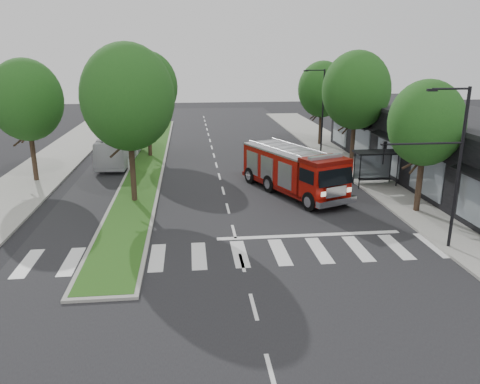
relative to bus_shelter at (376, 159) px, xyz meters
name	(u,v)px	position (x,y,z in m)	size (l,w,h in m)	color
ground	(234,232)	(-11.20, -8.15, -2.04)	(140.00, 140.00, 0.00)	black
sidewalk_right	(380,178)	(1.30, 1.85, -1.96)	(5.00, 80.00, 0.15)	gray
sidewalk_left	(21,188)	(-25.70, 1.85, -1.96)	(5.00, 80.00, 0.15)	gray
median	(149,161)	(-17.20, 9.85, -1.96)	(3.00, 50.00, 0.15)	gray
storefront_row	(439,146)	(5.80, 1.85, 0.46)	(8.00, 30.00, 5.00)	black
bus_shelter	(376,159)	(0.00, 0.00, 0.00)	(3.20, 1.60, 2.61)	black
tree_right_near	(426,123)	(0.30, -6.15, 3.47)	(4.40, 4.40, 8.05)	black
tree_right_mid	(356,90)	(0.30, 5.85, 4.45)	(5.60, 5.60, 9.72)	black
tree_right_far	(322,89)	(0.30, 15.85, 3.80)	(5.00, 5.00, 8.73)	black
tree_median_near	(128,97)	(-17.20, -2.15, 4.77)	(5.80, 5.80, 10.16)	black
tree_median_far	(147,87)	(-17.20, 11.85, 4.45)	(5.60, 5.60, 9.72)	black
tree_left_mid	(26,100)	(-25.20, 3.85, 4.12)	(5.20, 5.20, 9.16)	black
streetlight_right_near	(443,158)	(-1.59, -11.65, 2.63)	(4.08, 0.22, 8.00)	black
streetlight_right_far	(321,107)	(-0.85, 11.85, 2.44)	(2.11, 0.20, 8.00)	black
fire_engine	(293,171)	(-6.39, -1.24, -0.44)	(6.33, 10.00, 3.34)	#590804
city_bus	(120,146)	(-19.70, 10.10, -0.62)	(2.38, 10.18, 2.83)	silver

